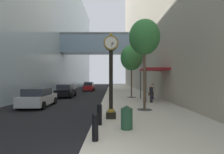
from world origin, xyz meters
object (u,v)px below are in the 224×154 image
Objects in this scene: street_clock at (111,71)px; car_black_far at (66,91)px; street_tree_near at (144,38)px; bollard_second at (100,114)px; pedestrian_by_clock at (153,91)px; car_red_trailing at (89,87)px; street_tree_mid_near at (132,58)px; car_blue_mid at (89,86)px; trash_bin at (127,117)px; pedestrian_walking at (151,93)px; car_silver_near at (38,98)px; bollard_nearest at (95,126)px.

car_black_far is (-5.85, 12.95, -1.98)m from street_clock.
street_tree_near is 1.53× the size of car_black_far.
bollard_second is at bearing -124.36° from street_tree_near.
pedestrian_by_clock is 18.20m from car_red_trailing.
car_blue_mid is at bearing 111.35° from street_tree_mid_near.
street_tree_mid_near is at bearing -9.48° from car_black_far.
trash_bin is at bearing -79.45° from car_red_trailing.
pedestrian_walking is at bearing 62.71° from bollard_second.
street_tree_mid_near reaches higher than car_silver_near.
pedestrian_walking is at bearing 61.26° from street_clock.
street_tree_mid_near is 3.70× the size of pedestrian_walking.
car_blue_mid is (-7.75, 19.82, -4.10)m from street_tree_mid_near.
car_red_trailing is (1.41, 12.51, 0.03)m from car_black_far.
pedestrian_walking is at bearing -69.69° from car_blue_mid.
street_tree_mid_near reaches higher than pedestrian_by_clock.
pedestrian_walking is 0.38× the size of car_blue_mid.
street_tree_near is 1.58× the size of car_red_trailing.
bollard_second is at bearing -114.41° from pedestrian_by_clock.
street_tree_near is (2.95, 6.57, 4.67)m from bollard_nearest.
car_black_far is (-5.31, 16.69, 0.13)m from bollard_nearest.
street_clock is 4.60× the size of trash_bin.
street_clock is 7.99m from pedestrian_walking.
car_black_far is (-9.60, 6.12, -0.22)m from pedestrian_walking.
bollard_second is 0.99× the size of trash_bin.
car_red_trailing is (0.90, -5.93, 0.06)m from car_blue_mid.
car_blue_mid reaches higher than trash_bin.
street_tree_mid_near reaches higher than bollard_nearest.
street_tree_near is 1.04× the size of street_tree_mid_near.
car_silver_near is (-10.68, -4.51, -0.30)m from pedestrian_by_clock.
street_tree_mid_near reaches higher than street_clock.
car_black_far is (-10.34, 3.34, -0.27)m from pedestrian_by_clock.
street_tree_mid_near is at bearing 105.83° from pedestrian_walking.
street_tree_mid_near is at bearing 82.99° from trash_bin.
street_clock is at bearing 81.72° from bollard_nearest.
trash_bin is at bearing -107.74° from pedestrian_by_clock.
street_clock is 0.77× the size of street_tree_mid_near.
street_tree_near is at bearing -73.17° from car_red_trailing.
bollard_second is 27.23m from car_red_trailing.
street_tree_near is at bearing -90.00° from street_tree_mid_near.
bollard_nearest is at bearing -72.36° from car_black_far.
street_clock is at bearing -80.10° from car_red_trailing.
pedestrian_by_clock is 11.59m from car_silver_near.
pedestrian_by_clock is at bearing 72.26° from trash_bin.
car_black_far is at bearing -96.41° from car_red_trailing.
car_red_trailing is at bearing 116.24° from street_tree_mid_near.
pedestrian_by_clock is at bearing 65.59° from bollard_second.
street_tree_mid_near is at bearing 90.00° from street_tree_near.
car_red_trailing is (-5.15, 27.67, 0.16)m from trash_bin.
pedestrian_walking reaches higher than car_silver_near.
trash_bin is at bearing -97.01° from street_tree_mid_near.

